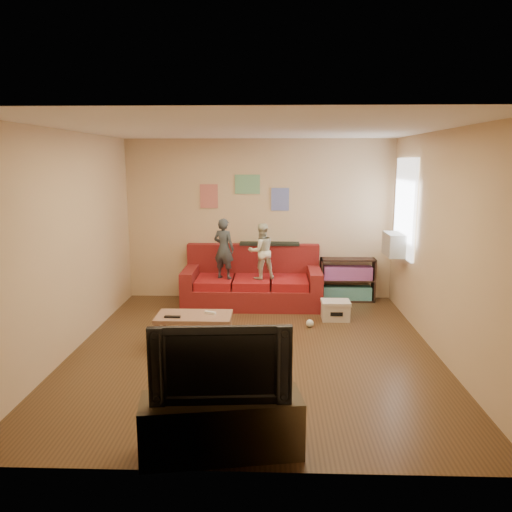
{
  "coord_description": "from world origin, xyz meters",
  "views": [
    {
      "loc": [
        0.22,
        -5.92,
        2.34
      ],
      "look_at": [
        0.0,
        0.8,
        1.05
      ],
      "focal_mm": 35.0,
      "sensor_mm": 36.0,
      "label": 1
    }
  ],
  "objects_px": {
    "tv_stand": "(222,425)",
    "television": "(221,360)",
    "child_b": "(261,251)",
    "coffee_table": "(194,319)",
    "child_a": "(224,249)",
    "sofa": "(253,284)",
    "bookshelf": "(347,282)",
    "file_box": "(335,310)"
  },
  "relations": [
    {
      "from": "sofa",
      "to": "bookshelf",
      "type": "relative_size",
      "value": 2.45
    },
    {
      "from": "child_b",
      "to": "television",
      "type": "relative_size",
      "value": 0.82
    },
    {
      "from": "tv_stand",
      "to": "television",
      "type": "height_order",
      "value": "television"
    },
    {
      "from": "coffee_table",
      "to": "tv_stand",
      "type": "distance_m",
      "value": 2.41
    },
    {
      "from": "child_b",
      "to": "tv_stand",
      "type": "xyz_separation_m",
      "value": [
        -0.22,
        -4.15,
        -0.68
      ]
    },
    {
      "from": "bookshelf",
      "to": "sofa",
      "type": "bearing_deg",
      "value": -172.01
    },
    {
      "from": "sofa",
      "to": "bookshelf",
      "type": "height_order",
      "value": "sofa"
    },
    {
      "from": "child_b",
      "to": "television",
      "type": "height_order",
      "value": "child_b"
    },
    {
      "from": "child_a",
      "to": "file_box",
      "type": "xyz_separation_m",
      "value": [
        1.72,
        -0.64,
        -0.81
      ]
    },
    {
      "from": "bookshelf",
      "to": "file_box",
      "type": "bearing_deg",
      "value": -107.25
    },
    {
      "from": "sofa",
      "to": "television",
      "type": "xyz_separation_m",
      "value": [
        -0.08,
        -4.33,
        0.47
      ]
    },
    {
      "from": "sofa",
      "to": "coffee_table",
      "type": "xyz_separation_m",
      "value": [
        -0.66,
        -1.99,
        0.04
      ]
    },
    {
      "from": "coffee_table",
      "to": "child_b",
      "type": "bearing_deg",
      "value": 66.02
    },
    {
      "from": "coffee_table",
      "to": "child_a",
      "type": "bearing_deg",
      "value": 83.46
    },
    {
      "from": "sofa",
      "to": "coffee_table",
      "type": "bearing_deg",
      "value": -108.34
    },
    {
      "from": "sofa",
      "to": "tv_stand",
      "type": "height_order",
      "value": "sofa"
    },
    {
      "from": "coffee_table",
      "to": "bookshelf",
      "type": "height_order",
      "value": "bookshelf"
    },
    {
      "from": "child_a",
      "to": "television",
      "type": "distance_m",
      "value": 4.17
    },
    {
      "from": "sofa",
      "to": "tv_stand",
      "type": "distance_m",
      "value": 4.33
    },
    {
      "from": "television",
      "to": "tv_stand",
      "type": "bearing_deg",
      "value": 0.0
    },
    {
      "from": "sofa",
      "to": "file_box",
      "type": "bearing_deg",
      "value": -32.85
    },
    {
      "from": "child_b",
      "to": "file_box",
      "type": "relative_size",
      "value": 2.13
    },
    {
      "from": "bookshelf",
      "to": "tv_stand",
      "type": "height_order",
      "value": "bookshelf"
    },
    {
      "from": "file_box",
      "to": "television",
      "type": "bearing_deg",
      "value": -111.01
    },
    {
      "from": "sofa",
      "to": "file_box",
      "type": "distance_m",
      "value": 1.52
    },
    {
      "from": "tv_stand",
      "to": "child_a",
      "type": "bearing_deg",
      "value": 86.08
    },
    {
      "from": "child_a",
      "to": "child_b",
      "type": "relative_size",
      "value": 1.09
    },
    {
      "from": "child_a",
      "to": "child_b",
      "type": "height_order",
      "value": "child_a"
    },
    {
      "from": "child_b",
      "to": "bookshelf",
      "type": "distance_m",
      "value": 1.61
    },
    {
      "from": "sofa",
      "to": "television",
      "type": "bearing_deg",
      "value": -91.01
    },
    {
      "from": "file_box",
      "to": "sofa",
      "type": "bearing_deg",
      "value": 147.15
    },
    {
      "from": "tv_stand",
      "to": "television",
      "type": "relative_size",
      "value": 1.17
    },
    {
      "from": "child_a",
      "to": "coffee_table",
      "type": "distance_m",
      "value": 1.92
    },
    {
      "from": "coffee_table",
      "to": "bookshelf",
      "type": "relative_size",
      "value": 1.04
    },
    {
      "from": "television",
      "to": "sofa",
      "type": "bearing_deg",
      "value": 84.71
    },
    {
      "from": "coffee_table",
      "to": "television",
      "type": "bearing_deg",
      "value": -75.93
    },
    {
      "from": "file_box",
      "to": "child_a",
      "type": "bearing_deg",
      "value": 159.51
    },
    {
      "from": "child_b",
      "to": "coffee_table",
      "type": "distance_m",
      "value": 2.06
    },
    {
      "from": "coffee_table",
      "to": "tv_stand",
      "type": "xyz_separation_m",
      "value": [
        0.58,
        -2.33,
        -0.12
      ]
    },
    {
      "from": "sofa",
      "to": "tv_stand",
      "type": "xyz_separation_m",
      "value": [
        -0.08,
        -4.33,
        -0.09
      ]
    },
    {
      "from": "child_a",
      "to": "television",
      "type": "relative_size",
      "value": 0.89
    },
    {
      "from": "child_b",
      "to": "coffee_table",
      "type": "height_order",
      "value": "child_b"
    }
  ]
}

